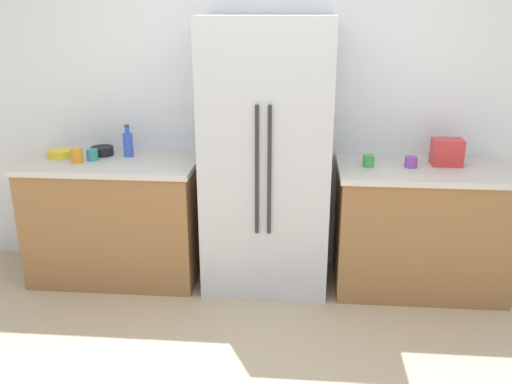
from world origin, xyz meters
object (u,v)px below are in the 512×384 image
Objects in this scene: bottle_a at (128,144)px; cup_a at (77,155)px; cup_b at (368,161)px; cup_d at (92,155)px; refrigerator at (266,158)px; toaster at (447,152)px; bowl_b at (102,151)px; bowl_a at (61,153)px; cup_c at (411,162)px.

bottle_a reaches higher than cup_a.
cup_b is 1.95m from cup_d.
toaster is (1.24, 0.10, 0.05)m from refrigerator.
bowl_b is (0.11, 0.21, -0.02)m from cup_a.
toaster is at bearing 0.44° from bowl_a.
bowl_b is at bearing 14.31° from bowl_a.
bottle_a is 2.71× the size of cup_c.
refrigerator reaches higher than cup_d.
cup_d is at bearing 179.92° from cup_b.
cup_a is at bearing -117.23° from bowl_b.
cup_d is 0.14m from bowl_b.
cup_a reaches higher than bowl_a.
cup_d is (0.08, 0.07, -0.01)m from cup_a.
toaster is at bearing -1.20° from bowl_b.
bowl_a is at bearing -165.69° from bowl_b.
refrigerator is at bearing -0.55° from cup_d.
cup_a is at bearing -178.18° from cup_c.
bowl_b is (0.29, 0.07, 0.00)m from bowl_a.
cup_c is 2.50m from bowl_a.
bottle_a is 0.27m from cup_d.
cup_c is (2.32, 0.07, -0.02)m from cup_a.
cup_c is 1.08× the size of cup_d.
cup_c is at bearing 0.17° from cup_d.
cup_c reaches higher than bowl_b.
cup_a is at bearing -178.17° from cup_b.
cup_b is (-0.54, -0.09, -0.05)m from toaster.
bowl_b reaches higher than bowl_a.
cup_b reaches higher than bowl_b.
cup_a is (-0.31, -0.19, -0.04)m from bottle_a.
cup_b is 1.02× the size of cup_d.
bowl_a is (-2.21, 0.07, -0.01)m from cup_b.
refrigerator is 22.04× the size of cup_c.
refrigerator reaches higher than cup_c.
cup_a is 1.21× the size of cup_c.
cup_a reaches higher than cup_d.
toaster is 2.44× the size of cup_b.
refrigerator is at bearing -175.38° from toaster.
cup_d is at bearing -98.95° from bowl_b.
bowl_a is at bearing 142.94° from cup_a.
toaster is at bearing 4.62° from refrigerator.
bowl_b is (-0.21, 0.02, -0.06)m from bottle_a.
bowl_a is at bearing 178.60° from cup_c.
toaster reaches higher than cup_a.
bottle_a is 2.84× the size of cup_b.
bowl_b is at bearing 176.54° from cup_c.
bottle_a is at bearing 28.66° from cup_d.
cup_a is 1.27× the size of cup_b.
cup_d is (-2.24, -0.01, 0.00)m from cup_c.
refrigerator is at bearing -178.93° from cup_c.
cup_b is at bearing -170.45° from toaster.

